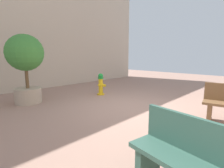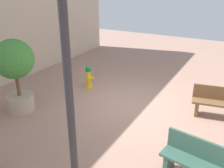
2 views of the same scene
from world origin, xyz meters
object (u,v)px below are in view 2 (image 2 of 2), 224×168
at_px(bench_far, 199,162).
at_px(street_lamp, 67,65).
at_px(planter_tree, 15,67).
at_px(fire_hydrant, 89,77).
at_px(bench_near, 221,102).

xyz_separation_m(bench_far, street_lamp, (1.97, 1.52, 2.18)).
relative_size(planter_tree, street_lamp, 0.53).
height_order(planter_tree, street_lamp, street_lamp).
distance_m(bench_far, street_lamp, 3.31).
bearing_deg(bench_far, fire_hydrant, -31.98).
relative_size(fire_hydrant, bench_near, 0.51).
bearing_deg(bench_near, bench_far, 89.01).
bearing_deg(planter_tree, street_lamp, 152.70).
height_order(bench_near, planter_tree, planter_tree).
relative_size(bench_far, street_lamp, 0.36).
height_order(fire_hydrant, street_lamp, street_lamp).
bearing_deg(bench_far, street_lamp, 37.61).
distance_m(bench_far, planter_tree, 5.71).
bearing_deg(street_lamp, bench_far, -142.39).
bearing_deg(fire_hydrant, street_lamp, 121.68).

